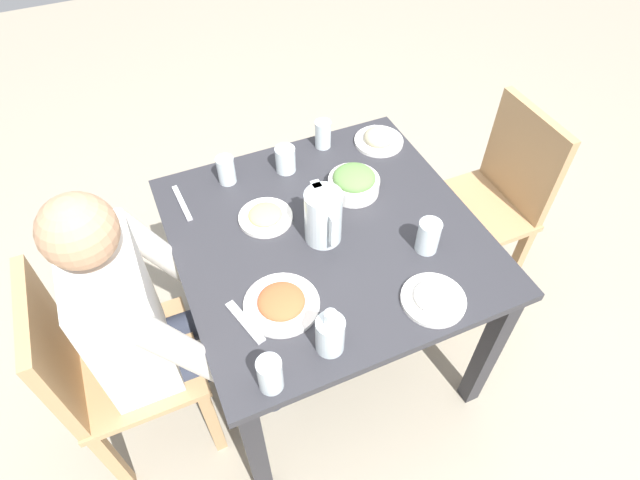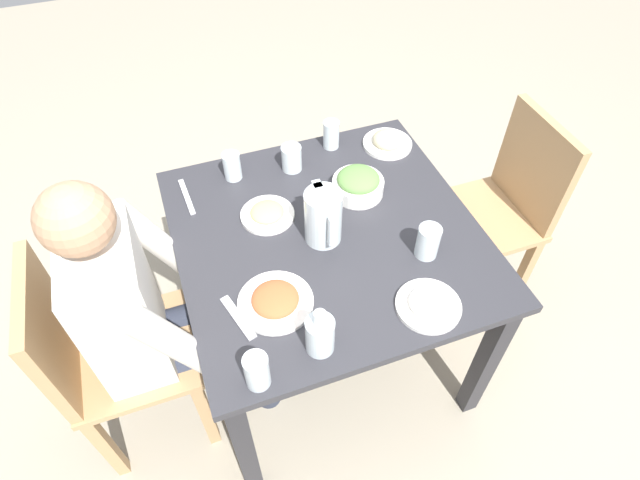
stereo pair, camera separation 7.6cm
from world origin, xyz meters
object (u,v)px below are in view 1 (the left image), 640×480
Objects in this scene: plate_yoghurt at (434,298)px; water_glass_center at (285,159)px; water_glass_near_left at (428,236)px; water_glass_far_left at (270,374)px; chair_far at (492,197)px; salad_bowl at (354,182)px; dining_table at (327,253)px; plate_rice_curry at (281,303)px; water_pitcher at (323,217)px; oil_carafe at (330,336)px; water_glass_near_right at (226,170)px; plate_fries at (265,216)px; plate_beans at (379,139)px; water_glass_by_pitcher at (323,134)px; diner_near at (160,319)px; chair_near at (106,367)px.

water_glass_center is (-0.73, -0.18, 0.03)m from plate_yoghurt.
water_glass_center reaches higher than plate_yoghurt.
water_glass_far_left is at bearing -68.44° from water_glass_near_left.
salad_bowl is (-0.06, -0.62, 0.27)m from chair_far.
plate_rice_curry is at bearing -48.65° from dining_table.
water_pitcher reaches higher than oil_carafe.
chair_far reaches higher than water_glass_near_right.
chair_far is at bearing 74.27° from water_glass_near_right.
water_glass_near_right is (-0.24, -0.06, 0.04)m from plate_fries.
plate_beans is 0.93m from oil_carafe.
plate_yoghurt is 0.85m from water_glass_near_right.
salad_bowl is 0.28m from water_glass_by_pitcher.
diner_near is 0.79m from salad_bowl.
water_glass_by_pitcher is (-0.80, -0.00, 0.04)m from plate_yoghurt.
water_glass_by_pitcher reaches higher than salad_bowl.
water_pitcher is 1.00× the size of plate_beans.
oil_carafe is (0.74, -0.16, 0.01)m from water_glass_center.
oil_carafe is at bearing -23.30° from dining_table.
plate_fries is (0.21, -0.55, -0.01)m from plate_beans.
dining_table is 0.43m from plate_yoghurt.
water_pitcher is (0.10, -0.81, 0.32)m from chair_far.
plate_yoghurt is (0.36, 0.19, -0.08)m from water_pitcher.
water_glass_near_left is (0.33, 0.43, 0.04)m from plate_fries.
plate_beans is at bearing 71.33° from water_glass_by_pitcher.
water_pitcher is 0.42m from plate_yoghurt.
diner_near is at bearing -148.45° from water_glass_far_left.
chair_far is 4.64× the size of plate_yoghurt.
water_pitcher reaches higher than dining_table.
plate_beans reaches higher than plate_rice_curry.
plate_fries is at bearing -36.59° from water_glass_center.
plate_beans is at bearing 132.28° from plate_rice_curry.
water_glass_near_right is at bearing -97.03° from water_glass_center.
plate_beans is at bearing 113.11° from diner_near.
water_glass_far_left is (0.38, 0.23, 0.13)m from diner_near.
plate_rice_curry is at bearing -22.44° from water_glass_center.
diner_near reaches higher than plate_yoghurt.
water_pitcher is 0.44m from water_glass_near_right.
salad_bowl is 1.65× the size of water_glass_by_pitcher.
diner_near is at bearing -66.89° from plate_beans.
chair_near reaches higher than water_glass_near_right.
oil_carafe is at bearing 51.35° from diner_near.
chair_far is 1.29m from water_glass_far_left.
chair_far is at bearing 96.32° from dining_table.
water_pitcher is 0.85× the size of plate_rice_curry.
plate_beans is 0.99× the size of plate_yoghurt.
plate_beans is at bearing 90.62° from water_glass_center.
plate_yoghurt is (0.47, -0.62, 0.24)m from chair_far.
water_glass_center is (-0.21, 0.15, 0.03)m from plate_fries.
chair_far is at bearing 57.33° from plate_beans.
water_glass_by_pitcher is 1.06× the size of water_glass_near_right.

